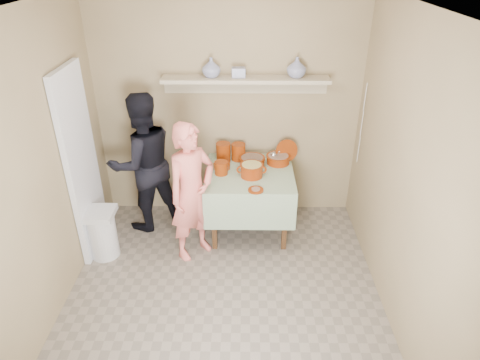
{
  "coord_description": "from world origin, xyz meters",
  "views": [
    {
      "loc": [
        0.19,
        -2.9,
        2.98
      ],
      "look_at": [
        0.15,
        0.75,
        0.95
      ],
      "focal_mm": 32.0,
      "sensor_mm": 36.0,
      "label": 1
    }
  ],
  "objects_px": {
    "person_helper": "(143,163)",
    "cazuela_rice": "(252,169)",
    "serving_table": "(249,181)",
    "person_cook": "(192,193)",
    "trash_bin": "(102,233)"
  },
  "relations": [
    {
      "from": "person_cook",
      "to": "cazuela_rice",
      "type": "xyz_separation_m",
      "value": [
        0.61,
        0.34,
        0.09
      ]
    },
    {
      "from": "person_helper",
      "to": "serving_table",
      "type": "distance_m",
      "value": 1.21
    },
    {
      "from": "person_helper",
      "to": "serving_table",
      "type": "relative_size",
      "value": 1.68
    },
    {
      "from": "serving_table",
      "to": "cazuela_rice",
      "type": "distance_m",
      "value": 0.23
    },
    {
      "from": "person_cook",
      "to": "cazuela_rice",
      "type": "bearing_deg",
      "value": -14.05
    },
    {
      "from": "person_helper",
      "to": "serving_table",
      "type": "height_order",
      "value": "person_helper"
    },
    {
      "from": "serving_table",
      "to": "cazuela_rice",
      "type": "bearing_deg",
      "value": -78.81
    },
    {
      "from": "person_helper",
      "to": "serving_table",
      "type": "bearing_deg",
      "value": 143.36
    },
    {
      "from": "person_cook",
      "to": "serving_table",
      "type": "relative_size",
      "value": 1.55
    },
    {
      "from": "person_cook",
      "to": "serving_table",
      "type": "distance_m",
      "value": 0.75
    },
    {
      "from": "person_helper",
      "to": "trash_bin",
      "type": "bearing_deg",
      "value": 26.2
    },
    {
      "from": "person_helper",
      "to": "cazuela_rice",
      "type": "distance_m",
      "value": 1.23
    },
    {
      "from": "person_cook",
      "to": "person_helper",
      "type": "relative_size",
      "value": 0.92
    },
    {
      "from": "trash_bin",
      "to": "cazuela_rice",
      "type": "bearing_deg",
      "value": 14.36
    },
    {
      "from": "person_helper",
      "to": "cazuela_rice",
      "type": "bearing_deg",
      "value": 138.63
    }
  ]
}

